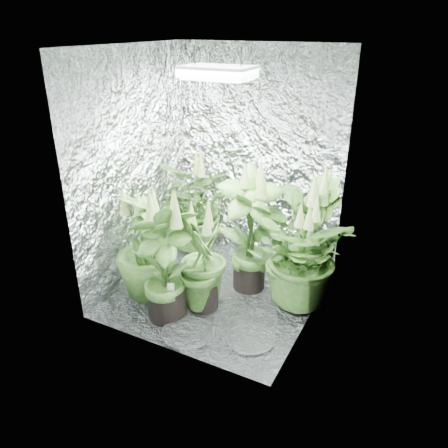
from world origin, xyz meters
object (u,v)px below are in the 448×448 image
at_px(plant_c, 309,237).
at_px(plant_g, 202,262).
at_px(grow_lamp, 218,72).
at_px(plant_f, 165,262).
at_px(plant_a, 195,204).
at_px(circulation_fan, 303,269).
at_px(plant_d, 147,247).
at_px(plant_b, 250,232).
at_px(plant_e, 297,255).

bearing_deg(plant_c, plant_g, -135.61).
distance_m(grow_lamp, plant_f, 1.43).
relative_size(plant_a, plant_g, 1.21).
bearing_deg(plant_c, circulation_fan, 134.70).
bearing_deg(plant_d, plant_g, 7.71).
bearing_deg(plant_c, grow_lamp, -146.74).
height_order(plant_b, plant_g, plant_b).
bearing_deg(plant_d, plant_a, 95.77).
relative_size(plant_e, plant_f, 0.90).
bearing_deg(grow_lamp, circulation_fan, 37.75).
distance_m(grow_lamp, plant_d, 1.48).
height_order(plant_c, plant_e, plant_c).
bearing_deg(plant_e, plant_b, 171.37).
relative_size(plant_f, circulation_fan, 2.97).
bearing_deg(plant_g, grow_lamp, 83.88).
bearing_deg(plant_f, plant_b, 60.02).
bearing_deg(plant_a, plant_b, -28.39).
relative_size(plant_e, circulation_fan, 2.68).
relative_size(plant_f, plant_g, 1.17).
distance_m(grow_lamp, plant_a, 1.60).
height_order(plant_c, plant_g, plant_c).
height_order(grow_lamp, plant_c, grow_lamp).
bearing_deg(circulation_fan, plant_f, -107.63).
bearing_deg(plant_a, plant_c, -10.03).
relative_size(plant_d, plant_f, 0.93).
relative_size(grow_lamp, plant_d, 0.49).
bearing_deg(plant_d, plant_b, 35.99).
height_order(grow_lamp, plant_e, grow_lamp).
height_order(plant_a, plant_d, plant_a).
bearing_deg(plant_d, plant_c, 31.91).
bearing_deg(grow_lamp, plant_f, -113.60).
bearing_deg(plant_g, plant_d, -172.29).
bearing_deg(plant_f, plant_c, 46.59).
relative_size(plant_c, plant_f, 1.01).
xyz_separation_m(plant_a, circulation_fan, (1.20, -0.18, -0.33)).
bearing_deg(plant_b, plant_f, -119.98).
relative_size(plant_d, plant_e, 1.03).
bearing_deg(plant_d, grow_lamp, 30.17).
relative_size(plant_b, plant_g, 1.24).
relative_size(plant_a, plant_d, 1.11).
distance_m(plant_a, plant_c, 1.26).
distance_m(plant_b, circulation_fan, 0.61).
height_order(plant_b, plant_e, plant_b).
xyz_separation_m(plant_b, plant_c, (0.45, 0.21, -0.04)).
xyz_separation_m(plant_d, plant_f, (0.30, -0.18, 0.03)).
bearing_deg(grow_lamp, plant_a, 133.41).
height_order(plant_d, plant_e, plant_d).
relative_size(plant_a, plant_c, 1.02).
distance_m(plant_g, circulation_fan, 0.97).
relative_size(grow_lamp, plant_c, 0.45).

